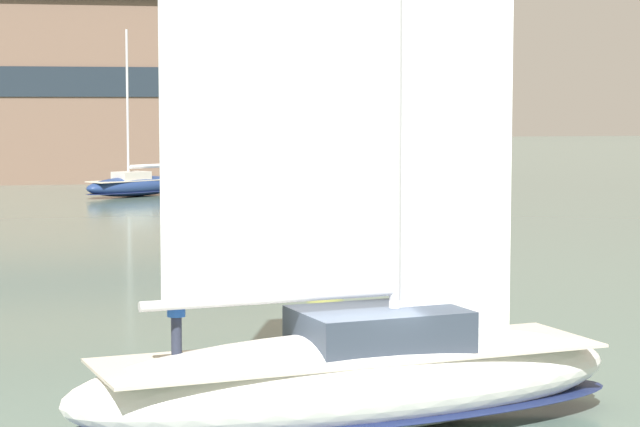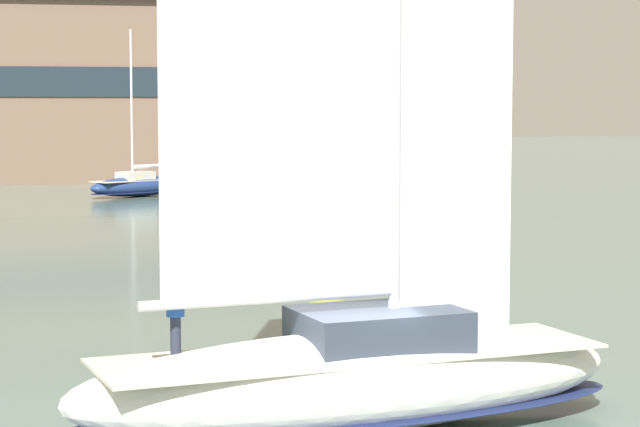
# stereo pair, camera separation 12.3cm
# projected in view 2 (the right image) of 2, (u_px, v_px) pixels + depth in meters

# --- Properties ---
(waterfront_building) EXTENTS (29.36, 14.40, 15.24)m
(waterfront_building) POSITION_uv_depth(u_px,v_px,m) (147.00, 87.00, 104.33)
(waterfront_building) COLOR brown
(waterfront_building) RESTS_ON ground
(sailboat_main) EXTENTS (11.90, 5.27, 15.80)m
(sailboat_main) POSITION_uv_depth(u_px,v_px,m) (353.00, 368.00, 24.23)
(sailboat_main) COLOR white
(sailboat_main) RESTS_ON ground
(sailboat_moored_near_marina) EXTENTS (8.09, 6.51, 11.30)m
(sailboat_moored_near_marina) POSITION_uv_depth(u_px,v_px,m) (140.00, 185.00, 85.19)
(sailboat_moored_near_marina) COLOR navy
(sailboat_moored_near_marina) RESTS_ON ground
(channel_buoy) EXTENTS (1.23, 1.23, 2.21)m
(channel_buoy) POSITION_uv_depth(u_px,v_px,m) (327.00, 267.00, 41.77)
(channel_buoy) COLOR yellow
(channel_buoy) RESTS_ON ground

